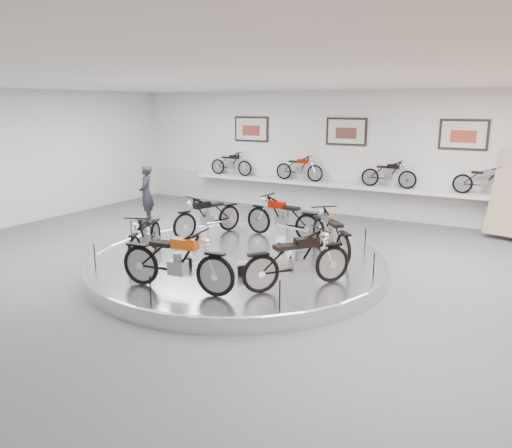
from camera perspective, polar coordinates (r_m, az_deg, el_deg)
The scene contains 21 objects.
floor at distance 10.70m, azimuth -2.94°, elevation -5.79°, with size 16.00×16.00×0.00m, color #505052.
ceiling at distance 10.11m, azimuth -3.22°, elevation 16.14°, with size 16.00×16.00×0.00m, color white.
wall_back at distance 16.51m, azimuth 10.22°, elevation 7.93°, with size 16.00×16.00×0.00m, color silver.
dado_band at distance 16.68m, azimuth 10.00°, elevation 2.97°, with size 15.68×0.04×1.10m, color #BCBCBA.
display_platform at distance 10.89m, azimuth -2.10°, elevation -4.60°, with size 6.40×6.40×0.30m, color silver.
platform_rim at distance 10.85m, azimuth -2.11°, elevation -3.99°, with size 6.40×6.40×0.10m, color #B2B2BA.
shelf at distance 16.35m, azimuth 9.73°, elevation 4.37°, with size 11.00×0.55×0.10m, color silver.
poster_left at distance 17.89m, azimuth -0.53°, elevation 10.80°, with size 1.35×0.06×0.88m, color beige.
poster_center at distance 16.42m, azimuth 10.28°, elevation 10.35°, with size 1.35×0.06×0.88m, color beige.
poster_right at distance 15.61m, azimuth 22.64°, elevation 9.41°, with size 1.35×0.06×0.88m, color beige.
shelf_bike_a at distance 18.13m, azimuth -2.87°, elevation 6.74°, with size 1.22×0.42×0.73m, color black, non-canonical shape.
shelf_bike_b at distance 16.85m, azimuth 4.96°, elevation 6.20°, with size 1.22×0.42×0.73m, color #900F01, non-canonical shape.
shelf_bike_c at distance 15.85m, azimuth 14.90°, elevation 5.35°, with size 1.22×0.42×0.73m, color black, non-canonical shape.
shelf_bike_d at distance 15.40m, azimuth 24.66°, elevation 4.36°, with size 1.22×0.42×0.73m, color #ACABB0, non-canonical shape.
bike_a at distance 10.95m, azimuth 8.54°, elevation -1.01°, with size 1.75×0.62×1.03m, color #ACABB0, non-canonical shape.
bike_b at distance 12.32m, azimuth 3.05°, elevation 0.80°, with size 1.80×0.63×1.06m, color #900F01, non-canonical shape.
bike_c at distance 12.63m, azimuth -5.56°, elevation 1.00°, with size 1.75×0.62×1.03m, color black, non-canonical shape.
bike_d at distance 11.03m, azimuth -12.57°, elevation -1.26°, with size 1.64×0.58×0.96m, color black, non-canonical shape.
bike_e at distance 8.89m, azimuth -9.07°, elevation -4.10°, with size 1.92×0.68×1.13m, color #B0470C, non-canonical shape.
bike_f at distance 8.97m, azimuth 4.80°, elevation -4.03°, with size 1.81×0.64×1.07m, color black, non-canonical shape.
visitor at distance 15.81m, azimuth -12.42°, elevation 3.46°, with size 0.63×0.42×1.74m, color black.
Camera 1 is at (5.44, -8.51, 3.51)m, focal length 35.00 mm.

